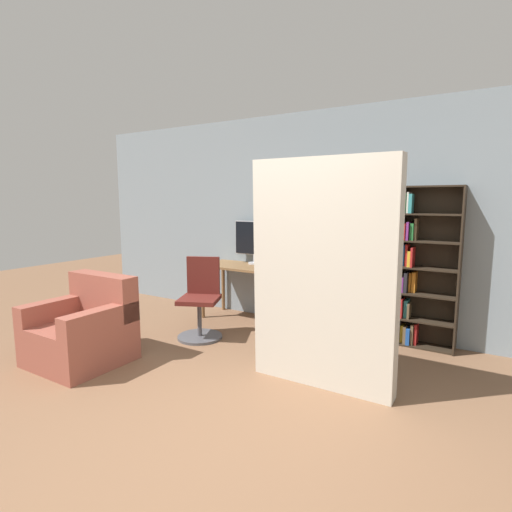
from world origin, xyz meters
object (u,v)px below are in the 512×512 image
at_px(monitor, 255,240).
at_px(mattress_near, 323,275).
at_px(bookshelf, 421,271).
at_px(armchair, 84,330).
at_px(office_chair, 201,305).

height_order(monitor, mattress_near, mattress_near).
distance_m(monitor, bookshelf, 2.14).
relative_size(bookshelf, armchair, 2.07).
relative_size(monitor, bookshelf, 0.36).
distance_m(office_chair, mattress_near, 1.85).
relative_size(monitor, mattress_near, 0.32).
distance_m(bookshelf, mattress_near, 1.59).
xyz_separation_m(office_chair, mattress_near, (1.70, -0.44, 0.60)).
height_order(monitor, office_chair, monitor).
distance_m(monitor, mattress_near, 2.17).
bearing_deg(bookshelf, mattress_near, -109.82).
relative_size(office_chair, bookshelf, 0.53).
bearing_deg(office_chair, armchair, -114.88).
bearing_deg(armchair, office_chair, 65.12).
distance_m(office_chair, armchair, 1.29).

